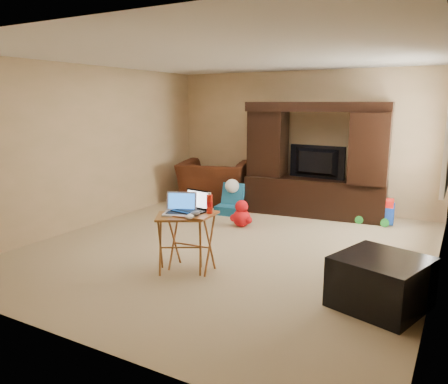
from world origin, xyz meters
The scene contains 20 objects.
floor centered at (0.00, 0.00, 0.00)m, with size 5.50×5.50×0.00m, color tan.
ceiling centered at (0.00, 0.00, 2.50)m, with size 5.50×5.50×0.00m, color silver.
wall_back centered at (0.00, 2.75, 1.25)m, with size 5.00×5.00×0.00m, color tan.
wall_front centered at (0.00, -2.75, 1.25)m, with size 5.00×5.00×0.00m, color tan.
wall_left centered at (-2.50, 0.00, 1.25)m, with size 5.50×5.50×0.00m, color tan.
wall_right centered at (2.50, 0.00, 1.25)m, with size 5.50×5.50×0.00m, color tan.
entertainment_center centered at (0.43, 2.24, 0.97)m, with size 2.38×0.59×1.94m, color black.
television centered at (0.43, 2.20, 0.93)m, with size 0.99×0.13×0.57m, color black.
recliner centered at (-1.53, 2.17, 0.41)m, with size 1.26×1.10×0.82m, color #421A0E.
child_rocker centered at (-0.90, 1.58, 0.27)m, with size 0.40×0.46×0.54m, color #175980, non-canonical shape.
plush_toy centered at (-0.33, 0.96, 0.22)m, with size 0.39×0.33×0.44m, color red, non-canonical shape.
push_toy centered at (1.46, 2.22, 0.23)m, with size 0.62×0.44×0.46m, color blue, non-canonical shape.
ottoman centered at (2.09, -0.87, 0.25)m, with size 0.77×0.77×0.49m, color black.
tray_table_left centered at (-0.09, -1.07, 0.34)m, with size 0.52×0.42×0.68m, color #955924.
tray_table_right centered at (-0.01, -0.95, 0.35)m, with size 0.53×0.43×0.69m, color #9B5025.
laptop_left centered at (-0.12, -1.04, 0.80)m, with size 0.35×0.29×0.24m, color #AFB0B4.
laptop_right centered at (-0.05, -0.93, 0.81)m, with size 0.36×0.30×0.24m, color black.
mouse_left centered at (0.10, -1.14, 0.70)m, with size 0.09×0.14×0.06m, color silver.
mouse_right centered at (0.12, -1.07, 0.72)m, with size 0.09×0.14×0.06m, color #3E3F43.
water_bottle centered at (0.19, -0.87, 0.80)m, with size 0.07×0.07×0.21m, color red.
Camera 1 is at (2.68, -5.01, 1.92)m, focal length 35.00 mm.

